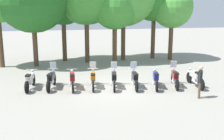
{
  "coord_description": "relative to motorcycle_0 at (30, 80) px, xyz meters",
  "views": [
    {
      "loc": [
        -3.32,
        -14.63,
        4.44
      ],
      "look_at": [
        0.0,
        0.5,
        0.9
      ],
      "focal_mm": 44.56,
      "sensor_mm": 36.0,
      "label": 1
    }
  ],
  "objects": [
    {
      "name": "ground_plane",
      "position": [
        4.56,
        -0.77,
        -0.5
      ],
      "size": [
        80.0,
        80.0,
        0.0
      ],
      "primitive_type": "plane",
      "color": "gray"
    },
    {
      "name": "motorcycle_0",
      "position": [
        0.0,
        0.0,
        0.0
      ],
      "size": [
        0.7,
        2.18,
        0.99
      ],
      "rotation": [
        0.0,
        0.0,
        1.41
      ],
      "color": "black",
      "rests_on": "ground_plane"
    },
    {
      "name": "motorcycle_4",
      "position": [
        4.57,
        -0.76,
        0.01
      ],
      "size": [
        0.75,
        2.16,
        1.37
      ],
      "rotation": [
        0.0,
        0.0,
        1.37
      ],
      "color": "black",
      "rests_on": "ground_plane"
    },
    {
      "name": "motorcycle_8",
      "position": [
        9.13,
        -1.49,
        0.0
      ],
      "size": [
        0.62,
        2.19,
        0.99
      ],
      "rotation": [
        0.0,
        0.0,
        1.5
      ],
      "color": "black",
      "rests_on": "ground_plane"
    },
    {
      "name": "motorcycle_2",
      "position": [
        2.28,
        -0.45,
        0.0
      ],
      "size": [
        0.62,
        2.19,
        0.99
      ],
      "rotation": [
        0.0,
        0.0,
        1.51
      ],
      "color": "black",
      "rests_on": "ground_plane"
    },
    {
      "name": "tree_4",
      "position": [
        6.16,
        6.01,
        3.89
      ],
      "size": [
        3.5,
        3.5,
        6.17
      ],
      "color": "brown",
      "rests_on": "ground_plane"
    },
    {
      "name": "motorcycle_6",
      "position": [
        6.85,
        -1.24,
        0.0
      ],
      "size": [
        0.83,
        2.13,
        0.99
      ],
      "rotation": [
        0.0,
        0.0,
        1.29
      ],
      "color": "black",
      "rests_on": "ground_plane"
    },
    {
      "name": "motorcycle_5",
      "position": [
        5.71,
        -0.98,
        0.01
      ],
      "size": [
        0.7,
        2.18,
        1.37
      ],
      "rotation": [
        0.0,
        0.0,
        1.41
      ],
      "color": "black",
      "rests_on": "ground_plane"
    },
    {
      "name": "motorcycle_1",
      "position": [
        1.15,
        -0.12,
        0.01
      ],
      "size": [
        0.76,
        2.16,
        1.37
      ],
      "rotation": [
        0.0,
        0.0,
        1.36
      ],
      "color": "black",
      "rests_on": "ground_plane"
    },
    {
      "name": "motorcycle_3",
      "position": [
        3.43,
        -0.51,
        0.01
      ],
      "size": [
        0.69,
        2.18,
        1.37
      ],
      "rotation": [
        0.0,
        0.0,
        1.42
      ],
      "color": "black",
      "rests_on": "ground_plane"
    },
    {
      "name": "motorcycle_7",
      "position": [
        8.0,
        -1.26,
        0.01
      ],
      "size": [
        0.82,
        2.14,
        1.37
      ],
      "rotation": [
        0.0,
        0.0,
        1.3
      ],
      "color": "black",
      "rests_on": "ground_plane"
    },
    {
      "name": "tree_7",
      "position": [
        11.15,
        6.5,
        3.85
      ],
      "size": [
        3.41,
        3.41,
        6.09
      ],
      "color": "brown",
      "rests_on": "ground_plane"
    },
    {
      "name": "person_0",
      "position": [
        8.3,
        -3.46,
        0.45
      ],
      "size": [
        0.3,
        0.38,
        1.64
      ],
      "rotation": [
        0.0,
        0.0,
        2.56
      ],
      "color": "brown",
      "rests_on": "ground_plane"
    }
  ]
}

